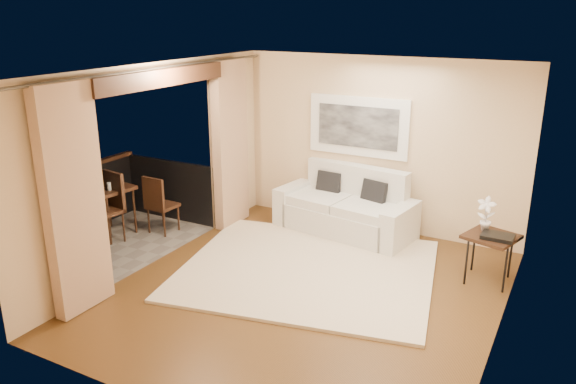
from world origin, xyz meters
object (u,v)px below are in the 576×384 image
Objects in this scene: bistro_table at (107,192)px; balcony_chair_far at (158,201)px; balcony_chair_near at (110,201)px; side_table at (491,239)px; ice_bucket at (105,177)px; sofa at (347,210)px; orchid at (486,214)px.

bistro_table is 0.85× the size of balcony_chair_far.
balcony_chair_near is (-0.45, -0.54, 0.08)m from balcony_chair_far.
side_table is 3.63× the size of ice_bucket.
sofa is 2.28m from orchid.
orchid is 5.33m from balcony_chair_near.
sofa is 2.12× the size of balcony_chair_near.
balcony_chair_far is at bearing -171.06° from side_table.
ice_bucket is (-0.80, -0.27, 0.35)m from balcony_chair_far.
side_table is at bearing 12.21° from bistro_table.
balcony_chair_far is (0.63, 0.42, -0.17)m from bistro_table.
side_table is 5.55m from bistro_table.
balcony_chair_far is at bearing 61.07° from balcony_chair_near.
sofa is at bearing -148.15° from balcony_chair_far.
side_table is 0.92× the size of bistro_table.
side_table is 0.68× the size of balcony_chair_near.
side_table is at bearing 10.38° from ice_bucket.
balcony_chair_near is at bearing -166.12° from side_table.
bistro_table is at bearing -166.43° from orchid.
sofa is 4.95× the size of orchid.
balcony_chair_far reaches higher than bistro_table.
sofa is 2.86× the size of bistro_table.
balcony_chair_far is at bearing -169.57° from orchid.
ice_bucket is (-0.35, 0.27, 0.27)m from balcony_chair_near.
ice_bucket is at bearing -169.62° from side_table.
side_table is at bearing -43.39° from orchid.
sofa is 11.24× the size of ice_bucket.
balcony_chair_far is (-4.68, -0.86, -0.33)m from orchid.
balcony_chair_far is at bearing -141.83° from sofa.
orchid reaches higher than sofa.
sofa is 3.10× the size of side_table.
balcony_chair_near is 5.30× the size of ice_bucket.
orchid reaches higher than side_table.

